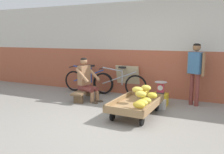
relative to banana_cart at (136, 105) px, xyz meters
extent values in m
plane|color=gray|center=(-0.33, -0.78, -0.24)|extent=(80.00, 80.00, 0.00)
cube|color=#A35138|center=(-0.33, 1.92, 0.42)|extent=(16.00, 0.30, 1.32)
cube|color=beige|center=(-0.33, 1.92, 1.75)|extent=(16.00, 0.30, 1.36)
cube|color=#99754C|center=(0.00, 0.00, -0.01)|extent=(0.91, 1.48, 0.05)
cube|color=#99754C|center=(-0.40, 0.02, 0.07)|extent=(0.11, 1.44, 0.10)
cube|color=#99754C|center=(0.40, -0.02, 0.07)|extent=(0.11, 1.44, 0.10)
cube|color=#99754C|center=(0.03, 0.70, 0.07)|extent=(0.84, 0.08, 0.10)
cube|color=#99754C|center=(-0.03, -0.70, 0.07)|extent=(0.84, 0.08, 0.10)
cylinder|color=black|center=(-0.29, 0.52, -0.15)|extent=(0.06, 0.18, 0.18)
cylinder|color=black|center=(0.34, 0.49, -0.15)|extent=(0.06, 0.18, 0.18)
cylinder|color=black|center=(-0.34, -0.49, -0.15)|extent=(0.06, 0.18, 0.18)
cylinder|color=black|center=(0.29, -0.52, -0.15)|extent=(0.06, 0.18, 0.18)
ellipsoid|color=gold|center=(0.01, 0.58, 0.18)|extent=(0.30, 0.27, 0.13)
ellipsoid|color=gold|center=(0.01, 0.42, 0.18)|extent=(0.27, 0.23, 0.13)
ellipsoid|color=gold|center=(0.27, -0.25, 0.18)|extent=(0.29, 0.25, 0.13)
ellipsoid|color=yellow|center=(0.29, 0.22, 0.18)|extent=(0.29, 0.26, 0.13)
ellipsoid|color=gold|center=(0.26, -0.44, 0.18)|extent=(0.27, 0.23, 0.13)
ellipsoid|color=gold|center=(0.25, -0.60, 0.18)|extent=(0.27, 0.22, 0.13)
ellipsoid|color=yellow|center=(0.00, 0.08, 0.32)|extent=(0.25, 0.19, 0.13)
ellipsoid|color=yellow|center=(0.18, -0.25, 0.31)|extent=(0.27, 0.22, 0.13)
ellipsoid|color=yellow|center=(0.11, 0.36, 0.31)|extent=(0.29, 0.25, 0.13)
cube|color=brown|center=(-1.71, 0.70, 0.00)|extent=(0.44, 1.13, 0.05)
cube|color=brown|center=(-1.76, 1.08, -0.13)|extent=(0.25, 0.11, 0.22)
cube|color=brown|center=(-1.66, 0.32, -0.13)|extent=(0.25, 0.11, 0.22)
cylinder|color=#9E704C|center=(-1.30, 0.67, -0.11)|extent=(0.10, 0.10, 0.27)
cube|color=#4C3D2D|center=(-1.24, 0.65, -0.22)|extent=(0.24, 0.15, 0.04)
cylinder|color=brown|center=(-1.49, 0.73, 0.08)|extent=(0.42, 0.24, 0.13)
cylinder|color=#9E704C|center=(-1.35, 0.50, -0.11)|extent=(0.10, 0.10, 0.27)
cube|color=#4C3D2D|center=(-1.29, 0.48, -0.22)|extent=(0.24, 0.15, 0.04)
cylinder|color=brown|center=(-1.54, 0.56, 0.08)|extent=(0.42, 0.24, 0.13)
cube|color=brown|center=(-1.71, 0.70, 0.10)|extent=(0.29, 0.33, 0.14)
cube|color=#9E704C|center=(-1.71, 0.70, 0.43)|extent=(0.27, 0.36, 0.52)
cylinder|color=#9E704C|center=(-1.49, 0.85, 0.46)|extent=(0.47, 0.21, 0.36)
cylinder|color=#9E704C|center=(-1.61, 0.46, 0.46)|extent=(0.47, 0.21, 0.36)
sphere|color=#9E704C|center=(-1.71, 0.70, 0.80)|extent=(0.19, 0.19, 0.19)
ellipsoid|color=black|center=(-1.71, 0.70, 0.86)|extent=(0.17, 0.17, 0.09)
cube|color=gold|center=(0.30, 1.00, -0.09)|extent=(0.36, 0.28, 0.30)
cylinder|color=#28282D|center=(0.30, 1.00, 0.07)|extent=(0.20, 0.20, 0.03)
cube|color=#C6384C|center=(0.30, 1.00, 0.21)|extent=(0.16, 0.10, 0.24)
cylinder|color=white|center=(0.30, 0.94, 0.21)|extent=(0.13, 0.01, 0.13)
cylinder|color=#B2B5BA|center=(0.30, 1.00, 0.34)|extent=(0.30, 0.30, 0.01)
torus|color=black|center=(-2.54, 1.47, 0.08)|extent=(0.64, 0.07, 0.64)
torus|color=black|center=(-1.52, 1.50, 0.08)|extent=(0.64, 0.07, 0.64)
cylinder|color=#234299|center=(-2.03, 1.48, 0.28)|extent=(1.03, 0.07, 0.43)
cylinder|color=#234299|center=(-1.93, 1.49, 0.32)|extent=(0.04, 0.04, 0.48)
cylinder|color=#234299|center=(-2.23, 1.48, 0.52)|extent=(0.62, 0.06, 0.12)
cube|color=black|center=(-1.93, 1.49, 0.59)|extent=(0.20, 0.11, 0.05)
cylinder|color=black|center=(-2.54, 1.47, 0.54)|extent=(0.04, 0.48, 0.03)
torus|color=black|center=(-1.52, 1.46, 0.08)|extent=(0.64, 0.07, 0.64)
torus|color=black|center=(-0.51, 1.49, 0.08)|extent=(0.64, 0.07, 0.64)
cylinder|color=#9EA0A5|center=(-1.01, 1.48, 0.28)|extent=(1.03, 0.07, 0.43)
cylinder|color=#9EA0A5|center=(-0.91, 1.48, 0.32)|extent=(0.04, 0.04, 0.48)
cylinder|color=#9EA0A5|center=(-1.22, 1.47, 0.52)|extent=(0.62, 0.06, 0.12)
cube|color=black|center=(-0.91, 1.48, 0.59)|extent=(0.20, 0.11, 0.05)
cylinder|color=black|center=(-1.52, 1.46, 0.54)|extent=(0.04, 0.48, 0.03)
cube|color=#C6B289|center=(-0.83, 1.75, 0.19)|extent=(0.70, 0.28, 0.87)
cylinder|color=brown|center=(1.13, 1.29, 0.16)|extent=(0.10, 0.10, 0.80)
cylinder|color=brown|center=(0.99, 1.37, 0.16)|extent=(0.10, 0.10, 0.80)
cube|color=#386693|center=(1.06, 1.33, 0.82)|extent=(0.38, 0.34, 0.52)
cylinder|color=brown|center=(1.24, 1.22, 0.80)|extent=(0.07, 0.07, 0.56)
cylinder|color=brown|center=(0.88, 1.44, 0.80)|extent=(0.07, 0.07, 0.56)
sphere|color=brown|center=(1.06, 1.33, 1.19)|extent=(0.19, 0.19, 0.19)
ellipsoid|color=black|center=(1.06, 1.33, 1.25)|extent=(0.17, 0.17, 0.09)
cube|color=silver|center=(0.42, 0.66, -0.12)|extent=(0.18, 0.12, 0.24)
camera|label=1|loc=(1.52, -4.64, 1.42)|focal=37.47mm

